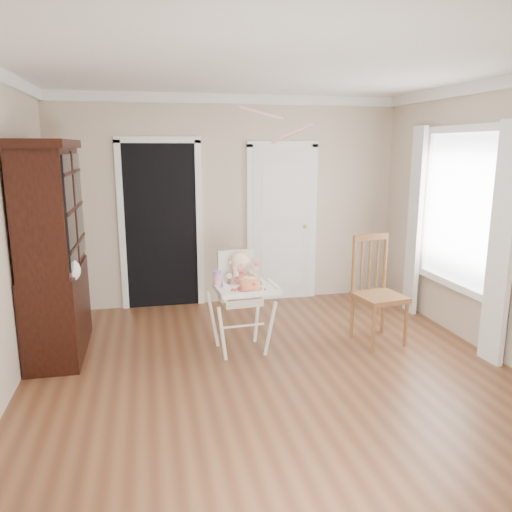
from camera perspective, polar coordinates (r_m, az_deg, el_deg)
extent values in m
plane|color=brown|center=(4.57, 2.55, -14.33)|extent=(5.00, 5.00, 0.00)
plane|color=white|center=(4.14, 2.93, 21.34)|extent=(5.00, 5.00, 0.00)
plane|color=#C7B39B|center=(6.57, -2.98, 6.20)|extent=(4.50, 0.00, 4.50)
cube|color=black|center=(6.51, -10.78, 3.28)|extent=(0.90, 0.03, 2.10)
cube|color=white|center=(6.51, -15.10, 3.07)|extent=(0.08, 0.05, 2.18)
cube|color=white|center=(6.54, -6.48, 3.45)|extent=(0.08, 0.05, 2.18)
cube|color=white|center=(6.43, -11.18, 12.91)|extent=(1.06, 0.05, 0.08)
cube|color=white|center=(6.74, 2.98, 3.57)|extent=(0.80, 0.05, 2.05)
cube|color=white|center=(6.64, -0.71, 3.45)|extent=(0.08, 0.05, 2.13)
cube|color=white|center=(6.87, 6.51, 3.67)|extent=(0.08, 0.05, 2.13)
sphere|color=gold|center=(6.80, 5.66, 3.39)|extent=(0.06, 0.06, 0.06)
cube|color=white|center=(5.82, 22.35, 4.99)|extent=(0.02, 1.20, 1.60)
cube|color=white|center=(5.77, 22.88, 13.27)|extent=(0.06, 1.36, 0.08)
cube|color=white|center=(5.19, 26.24, 1.04)|extent=(0.08, 0.28, 2.30)
cube|color=white|center=(6.46, 17.69, 3.74)|extent=(0.08, 0.28, 2.30)
cylinder|color=white|center=(4.88, -3.86, -8.99)|extent=(0.12, 0.13, 0.60)
cylinder|color=white|center=(5.00, 1.61, -8.43)|extent=(0.13, 0.12, 0.60)
cylinder|color=white|center=(5.29, -4.95, -7.30)|extent=(0.13, 0.12, 0.60)
cylinder|color=white|center=(5.40, 0.13, -6.83)|extent=(0.12, 0.13, 0.60)
cylinder|color=white|center=(5.09, -1.62, -8.00)|extent=(0.46, 0.06, 0.02)
cube|color=beige|center=(5.05, -1.78, -4.91)|extent=(0.41, 0.39, 0.08)
cube|color=beige|center=(4.97, -3.93, -3.75)|extent=(0.07, 0.35, 0.18)
cube|color=beige|center=(5.07, 0.31, -3.42)|extent=(0.07, 0.35, 0.18)
cube|color=beige|center=(5.14, -2.29, -1.78)|extent=(0.39, 0.09, 0.44)
cube|color=white|center=(4.78, -1.05, -3.94)|extent=(0.59, 0.44, 0.03)
cube|color=white|center=(4.59, -0.38, -4.36)|extent=(0.57, 0.07, 0.04)
ellipsoid|color=beige|center=(5.03, -1.88, -3.17)|extent=(0.23, 0.19, 0.28)
sphere|color=beige|center=(4.98, -1.90, -0.68)|extent=(0.21, 0.21, 0.19)
sphere|color=red|center=(4.96, -1.71, -2.70)|extent=(0.14, 0.14, 0.14)
sphere|color=red|center=(4.90, -1.93, -1.43)|extent=(0.07, 0.07, 0.07)
sphere|color=red|center=(4.95, 0.09, -0.82)|extent=(0.06, 0.06, 0.06)
cylinder|color=silver|center=(4.75, -0.71, -3.82)|extent=(0.25, 0.25, 0.01)
cylinder|color=red|center=(4.74, -0.71, -3.16)|extent=(0.19, 0.19, 0.11)
cylinder|color=#F2E08C|center=(4.71, -0.41, -2.64)|extent=(0.09, 0.09, 0.02)
cylinder|color=#CB7CA7|center=(4.84, -4.41, -2.82)|extent=(0.08, 0.08, 0.12)
cylinder|color=#7E62AB|center=(4.82, -4.43, -1.92)|extent=(0.08, 0.08, 0.03)
cone|color=#7E62AB|center=(4.81, -4.43, -1.47)|extent=(0.03, 0.03, 0.04)
cube|color=black|center=(5.42, -21.70, -5.85)|extent=(0.49, 1.18, 0.88)
cube|color=black|center=(5.21, -22.60, 5.02)|extent=(0.45, 1.18, 1.18)
cube|color=black|center=(4.88, -20.45, 4.76)|extent=(0.02, 0.51, 1.03)
cube|color=black|center=(5.46, -19.63, 5.55)|extent=(0.02, 0.51, 1.03)
cube|color=black|center=(5.17, -23.17, 11.72)|extent=(0.53, 1.26, 0.08)
ellipsoid|color=white|center=(4.93, -20.51, -1.57)|extent=(0.20, 0.16, 0.22)
cube|color=brown|center=(5.44, 13.95, -4.61)|extent=(0.54, 0.54, 0.06)
cylinder|color=brown|center=(5.25, 13.29, -8.07)|extent=(0.04, 0.04, 0.50)
cylinder|color=brown|center=(5.48, 16.76, -7.39)|extent=(0.04, 0.04, 0.50)
cylinder|color=brown|center=(5.56, 10.92, -6.79)|extent=(0.04, 0.04, 0.50)
cylinder|color=brown|center=(5.78, 14.29, -6.21)|extent=(0.04, 0.04, 0.50)
cylinder|color=brown|center=(5.41, 11.10, -1.01)|extent=(0.04, 0.04, 0.65)
cylinder|color=brown|center=(5.64, 14.53, -0.64)|extent=(0.04, 0.04, 0.65)
cube|color=brown|center=(5.46, 13.00, 2.14)|extent=(0.42, 0.11, 0.07)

